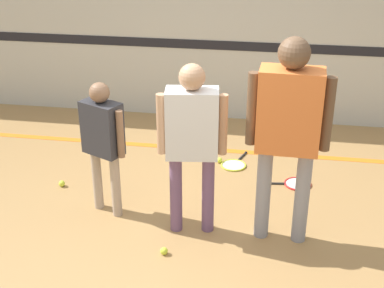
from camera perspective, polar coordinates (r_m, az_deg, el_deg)
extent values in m
plane|color=#A87F4C|center=(4.96, -1.27, -9.64)|extent=(16.00, 16.00, 0.00)
cube|color=beige|center=(7.07, 3.07, 15.06)|extent=(16.00, 0.06, 3.20)
cube|color=black|center=(7.16, 2.93, 10.47)|extent=(16.00, 0.01, 0.12)
cube|color=orange|center=(6.53, 1.66, -0.56)|extent=(14.40, 0.10, 0.01)
cylinder|color=#6B4C70|center=(4.84, -1.72, -5.27)|extent=(0.11, 0.11, 0.76)
cylinder|color=#6B4C70|center=(4.83, 1.72, -5.32)|extent=(0.11, 0.11, 0.76)
cube|color=silver|center=(4.53, 0.00, 2.19)|extent=(0.47, 0.30, 0.60)
sphere|color=tan|center=(4.38, 0.00, 7.17)|extent=(0.22, 0.22, 0.22)
cylinder|color=tan|center=(4.55, -3.31, 2.13)|extent=(0.08, 0.08, 0.54)
cylinder|color=tan|center=(4.53, 3.32, 2.05)|extent=(0.08, 0.08, 0.54)
cylinder|color=tan|center=(5.28, -10.08, -3.70)|extent=(0.09, 0.09, 0.63)
cylinder|color=tan|center=(5.13, -8.13, -4.45)|extent=(0.09, 0.09, 0.63)
cube|color=#2D2D33|center=(4.96, -9.56, 1.68)|extent=(0.42, 0.34, 0.50)
sphere|color=brown|center=(4.83, -9.85, 5.42)|extent=(0.19, 0.19, 0.19)
cylinder|color=brown|center=(5.11, -11.34, 2.15)|extent=(0.07, 0.07, 0.45)
cylinder|color=brown|center=(4.82, -7.67, 1.03)|extent=(0.07, 0.07, 0.45)
cylinder|color=gray|center=(4.76, 11.65, -5.54)|extent=(0.13, 0.13, 0.88)
cylinder|color=gray|center=(4.77, 7.62, -5.19)|extent=(0.13, 0.13, 0.88)
cube|color=orange|center=(4.42, 10.36, 3.53)|extent=(0.53, 0.31, 0.70)
sphere|color=brown|center=(4.27, 10.86, 9.52)|extent=(0.26, 0.26, 0.26)
cylinder|color=brown|center=(4.43, 14.28, 3.07)|extent=(0.09, 0.09, 0.63)
cylinder|color=brown|center=(4.44, 6.43, 3.75)|extent=(0.09, 0.09, 0.63)
torus|color=#C6D838|center=(6.15, 4.45, -2.27)|extent=(0.37, 0.37, 0.02)
cylinder|color=silver|center=(6.15, 4.45, -2.27)|extent=(0.25, 0.25, 0.01)
cylinder|color=black|center=(6.36, 5.37, -1.33)|extent=(0.10, 0.23, 0.02)
sphere|color=black|center=(6.45, 5.77, -0.92)|extent=(0.03, 0.03, 0.03)
torus|color=red|center=(5.86, 11.21, -4.19)|extent=(0.33, 0.33, 0.02)
cylinder|color=silver|center=(5.86, 11.21, -4.19)|extent=(0.25, 0.25, 0.01)
cylinder|color=black|center=(5.82, 8.99, -4.18)|extent=(0.19, 0.05, 0.02)
sphere|color=black|center=(5.81, 8.09, -4.18)|extent=(0.03, 0.03, 0.03)
sphere|color=#CCE038|center=(4.71, -3.00, -11.33)|extent=(0.07, 0.07, 0.07)
sphere|color=#CCE038|center=(6.20, 2.96, -1.74)|extent=(0.07, 0.07, 0.07)
sphere|color=#CCE038|center=(5.87, -13.72, -4.13)|extent=(0.07, 0.07, 0.07)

